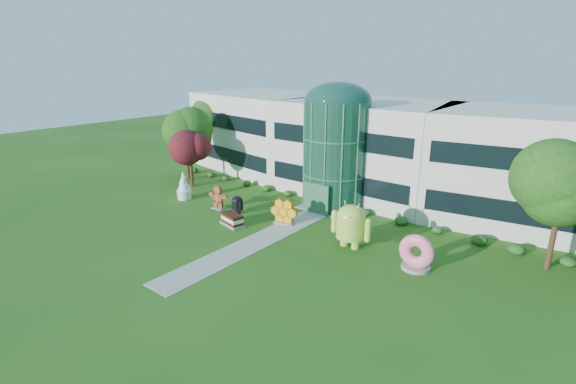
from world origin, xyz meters
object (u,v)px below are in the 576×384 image
Objects in this scene: android_green at (351,223)px; android_black at (237,203)px; gingerbread at (218,197)px; donut at (417,251)px.

android_green reaches higher than android_black.
android_green is 2.05× the size of android_black.
gingerbread reaches higher than android_black.
donut is at bearing 21.88° from android_black.
android_green is 5.21m from donut.
donut reaches higher than android_black.
android_black is at bearing 177.19° from donut.
android_green reaches higher than donut.
android_green is at bearing 22.66° from android_black.
gingerbread is at bearing -177.97° from android_green.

